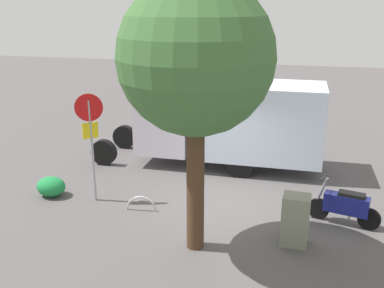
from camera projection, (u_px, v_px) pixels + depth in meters
The scene contains 8 objects.
ground_plane at pixel (220, 205), 12.38m from camera, with size 60.00×60.00×0.00m, color #524E4E.
box_truck_near at pixel (229, 121), 14.88m from camera, with size 7.76×2.23×2.91m.
motorcycle at pixel (346, 205), 11.15m from camera, with size 1.78×0.71×1.20m.
stop_sign at pixel (91, 131), 12.04m from camera, with size 0.71×0.33×3.11m.
street_tree at pixel (196, 59), 8.96m from camera, with size 3.27×3.27×6.00m.
utility_cabinet at pixel (295, 220), 10.19m from camera, with size 0.62×0.51×1.24m, color gray.
bike_rack_hoop at pixel (141, 210), 12.04m from camera, with size 0.85×0.85×0.05m, color #B7B7BC.
shrub_near_sign at pixel (51, 187), 12.87m from camera, with size 0.85×0.70×0.58m, color #1F833F.
Camera 1 is at (-2.02, 11.10, 5.42)m, focal length 41.27 mm.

